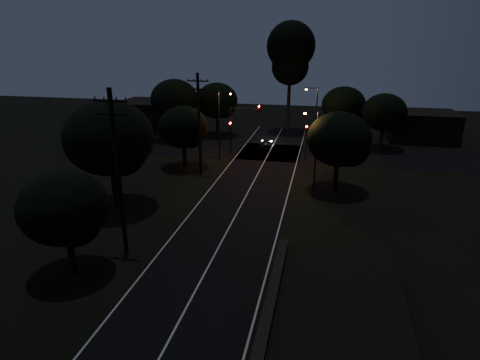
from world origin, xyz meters
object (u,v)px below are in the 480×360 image
at_px(utility_pole_mid, 118,172).
at_px(streetlight_c, 314,145).
at_px(streetlight_b, 315,115).
at_px(utility_pole_far, 199,123).
at_px(signal_mast, 244,120).
at_px(signal_right, 306,136).
at_px(car, 266,144).
at_px(signal_left, 231,132).
at_px(streetlight_a, 221,120).
at_px(tall_pine, 291,53).

relative_size(utility_pole_mid, streetlight_c, 1.47).
height_order(streetlight_b, streetlight_c, streetlight_b).
xyz_separation_m(utility_pole_far, streetlight_b, (11.31, 12.00, -0.85)).
bearing_deg(signal_mast, utility_pole_far, -111.11).
bearing_deg(signal_right, car, 144.38).
bearing_deg(utility_pole_mid, streetlight_b, 68.70).
bearing_deg(signal_mast, signal_left, -179.87).
height_order(utility_pole_far, streetlight_a, utility_pole_far).
distance_m(utility_pole_far, streetlight_c, 12.05).
xyz_separation_m(signal_right, streetlight_a, (-9.91, -1.99, 1.80)).
bearing_deg(signal_left, utility_pole_mid, -93.21).
bearing_deg(streetlight_c, signal_right, 97.02).
xyz_separation_m(signal_right, streetlight_b, (0.71, 4.01, 1.80)).
bearing_deg(tall_pine, car, -99.11).
xyz_separation_m(streetlight_c, car, (-6.62, 13.85, -3.79)).
bearing_deg(tall_pine, streetlight_a, -110.36).
distance_m(signal_right, streetlight_c, 10.18).
height_order(signal_mast, streetlight_b, streetlight_b).
relative_size(streetlight_a, car, 2.42).
height_order(utility_pole_mid, streetlight_a, utility_pole_mid).
height_order(signal_left, streetlight_b, streetlight_b).
bearing_deg(streetlight_a, utility_pole_far, -96.59).
relative_size(utility_pole_mid, car, 3.33).
xyz_separation_m(signal_mast, streetlight_c, (8.74, -9.99, 0.01)).
relative_size(utility_pole_far, streetlight_a, 1.31).
bearing_deg(streetlight_c, streetlight_a, 144.31).
distance_m(streetlight_c, car, 15.81).
relative_size(utility_pole_far, streetlight_b, 1.31).
relative_size(streetlight_b, car, 2.42).
relative_size(utility_pole_mid, signal_left, 2.68).
distance_m(utility_pole_mid, tall_pine, 41.04).
xyz_separation_m(signal_mast, streetlight_a, (-2.39, -1.99, 0.30)).
distance_m(signal_left, streetlight_a, 2.77).
height_order(signal_left, signal_mast, signal_mast).
bearing_deg(utility_pole_mid, signal_right, 67.01).
bearing_deg(streetlight_b, signal_right, -100.00).
bearing_deg(utility_pole_far, streetlight_c, -9.60).
bearing_deg(car, signal_left, 42.06).
relative_size(signal_mast, streetlight_c, 0.83).
xyz_separation_m(tall_pine, streetlight_c, (4.83, -25.00, -7.30)).
xyz_separation_m(tall_pine, signal_mast, (-3.91, -15.01, -7.31)).
distance_m(utility_pole_mid, signal_left, 25.19).
xyz_separation_m(utility_pole_mid, streetlight_c, (11.83, 15.00, -1.39)).
bearing_deg(signal_right, streetlight_b, 80.00).
height_order(signal_left, car, signal_left).
relative_size(signal_mast, streetlight_a, 0.78).
xyz_separation_m(tall_pine, signal_right, (3.60, -15.01, -8.82)).
xyz_separation_m(utility_pole_mid, streetlight_b, (11.31, 29.00, -1.10)).
height_order(tall_pine, signal_mast, tall_pine).
relative_size(streetlight_a, streetlight_c, 1.07).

